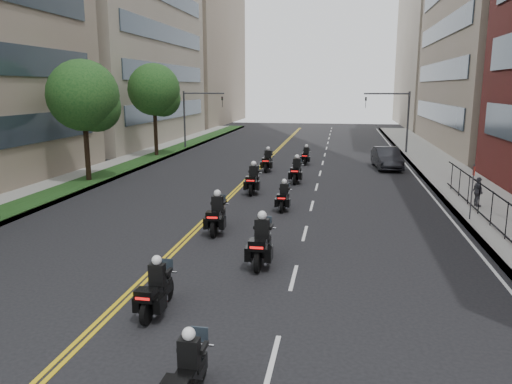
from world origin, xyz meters
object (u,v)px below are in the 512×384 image
at_px(motorcycle_8, 268,162).
at_px(pedestrian_c, 478,192).
at_px(motorcycle_1, 188,376).
at_px(motorcycle_3, 261,244).
at_px(motorcycle_6, 253,181).
at_px(motorcycle_4, 217,216).
at_px(motorcycle_7, 296,172).
at_px(motorcycle_5, 284,198).
at_px(motorcycle_9, 306,156).
at_px(motorcycle_2, 156,291).
at_px(parked_sedan, 387,158).

height_order(motorcycle_8, pedestrian_c, motorcycle_8).
bearing_deg(motorcycle_1, motorcycle_3, 89.96).
height_order(motorcycle_3, motorcycle_6, motorcycle_3).
height_order(motorcycle_4, motorcycle_7, motorcycle_4).
bearing_deg(motorcycle_6, pedestrian_c, -10.30).
xyz_separation_m(motorcycle_3, motorcycle_5, (-0.12, 7.88, -0.13)).
distance_m(motorcycle_3, motorcycle_6, 11.74).
xyz_separation_m(motorcycle_6, motorcycle_9, (2.21, 11.50, -0.11)).
height_order(motorcycle_2, motorcycle_4, motorcycle_4).
relative_size(motorcycle_5, motorcycle_9, 0.98).
relative_size(motorcycle_6, motorcycle_7, 1.03).
height_order(motorcycle_7, motorcycle_8, motorcycle_7).
bearing_deg(motorcycle_8, motorcycle_7, -58.02).
bearing_deg(motorcycle_5, motorcycle_7, 91.38).
distance_m(motorcycle_4, motorcycle_8, 15.75).
relative_size(motorcycle_2, motorcycle_9, 1.01).
xyz_separation_m(motorcycle_2, motorcycle_3, (2.19, 4.21, 0.11)).
distance_m(motorcycle_4, pedestrian_c, 13.26).
bearing_deg(parked_sedan, motorcycle_4, -120.21).
bearing_deg(motorcycle_8, motorcycle_1, -83.99).
distance_m(motorcycle_7, pedestrian_c, 11.03).
xyz_separation_m(motorcycle_3, parked_sedan, (6.01, 21.97, 0.06)).
relative_size(motorcycle_1, pedestrian_c, 1.41).
relative_size(motorcycle_3, motorcycle_8, 1.05).
xyz_separation_m(motorcycle_1, motorcycle_7, (0.03, 23.07, 0.10)).
xyz_separation_m(motorcycle_3, pedestrian_c, (9.36, 9.58, 0.16)).
bearing_deg(motorcycle_9, motorcycle_5, -86.61).
distance_m(motorcycle_5, motorcycle_6, 4.24).
xyz_separation_m(motorcycle_2, motorcycle_6, (-0.10, 15.73, 0.10)).
bearing_deg(motorcycle_7, motorcycle_8, 123.35).
bearing_deg(motorcycle_2, motorcycle_8, 92.28).
relative_size(motorcycle_1, motorcycle_7, 0.86).
xyz_separation_m(motorcycle_5, motorcycle_9, (0.04, 15.14, 0.01)).
bearing_deg(motorcycle_1, parked_sedan, 79.49).
xyz_separation_m(motorcycle_5, motorcycle_6, (-2.17, 3.64, 0.12)).
bearing_deg(motorcycle_5, motorcycle_8, 103.46).
bearing_deg(motorcycle_8, motorcycle_2, -88.10).
height_order(motorcycle_5, pedestrian_c, pedestrian_c).
bearing_deg(motorcycle_1, motorcycle_6, 97.44).
bearing_deg(motorcycle_2, motorcycle_6, 91.69).
bearing_deg(motorcycle_6, motorcycle_8, 91.29).
bearing_deg(motorcycle_7, parked_sedan, 50.06).
xyz_separation_m(motorcycle_1, pedestrian_c, (9.53, 17.47, 0.28)).
bearing_deg(motorcycle_3, parked_sedan, 74.67).
bearing_deg(motorcycle_1, motorcycle_9, 91.03).
bearing_deg(motorcycle_2, motorcycle_5, 81.61).
height_order(motorcycle_4, pedestrian_c, motorcycle_4).
bearing_deg(parked_sedan, motorcycle_1, -107.33).
xyz_separation_m(motorcycle_4, pedestrian_c, (11.79, 6.08, 0.18)).
relative_size(motorcycle_4, motorcycle_9, 1.15).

